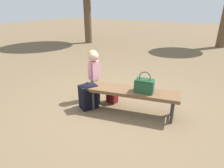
{
  "coord_description": "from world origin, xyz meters",
  "views": [
    {
      "loc": [
        -1.72,
        2.66,
        1.83
      ],
      "look_at": [
        0.08,
        -0.08,
        0.45
      ],
      "focal_mm": 30.19,
      "sensor_mm": 36.0,
      "label": 1
    }
  ],
  "objects_px": {
    "child_standing": "(94,67)",
    "backpack_small": "(112,94)",
    "park_bench": "(132,93)",
    "backpack_large": "(88,95)",
    "handbag": "(144,85)"
  },
  "relations": [
    {
      "from": "child_standing",
      "to": "backpack_small",
      "type": "height_order",
      "value": "child_standing"
    },
    {
      "from": "park_bench",
      "to": "backpack_large",
      "type": "distance_m",
      "value": 0.84
    },
    {
      "from": "child_standing",
      "to": "backpack_small",
      "type": "bearing_deg",
      "value": -169.24
    },
    {
      "from": "park_bench",
      "to": "backpack_large",
      "type": "height_order",
      "value": "backpack_large"
    },
    {
      "from": "handbag",
      "to": "child_standing",
      "type": "height_order",
      "value": "child_standing"
    },
    {
      "from": "backpack_large",
      "to": "backpack_small",
      "type": "height_order",
      "value": "backpack_large"
    },
    {
      "from": "backpack_small",
      "to": "backpack_large",
      "type": "bearing_deg",
      "value": 58.84
    },
    {
      "from": "handbag",
      "to": "backpack_small",
      "type": "relative_size",
      "value": 1.08
    },
    {
      "from": "park_bench",
      "to": "child_standing",
      "type": "height_order",
      "value": "child_standing"
    },
    {
      "from": "handbag",
      "to": "child_standing",
      "type": "relative_size",
      "value": 0.36
    },
    {
      "from": "backpack_large",
      "to": "backpack_small",
      "type": "distance_m",
      "value": 0.51
    },
    {
      "from": "child_standing",
      "to": "backpack_large",
      "type": "height_order",
      "value": "child_standing"
    },
    {
      "from": "backpack_large",
      "to": "child_standing",
      "type": "bearing_deg",
      "value": -69.32
    },
    {
      "from": "handbag",
      "to": "backpack_small",
      "type": "bearing_deg",
      "value": -7.47
    },
    {
      "from": "backpack_small",
      "to": "park_bench",
      "type": "bearing_deg",
      "value": 165.41
    }
  ]
}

